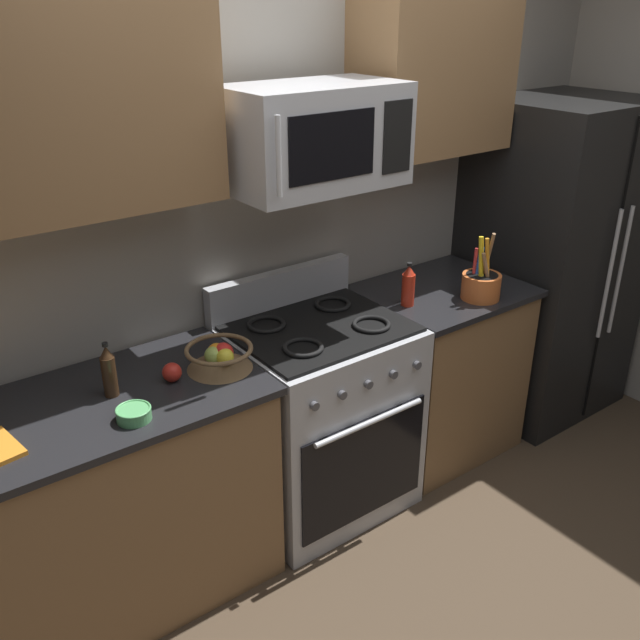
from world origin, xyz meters
TOP-DOWN VIEW (x-y plane):
  - ground_plane at (0.00, 0.00)m, footprint 16.00×16.00m
  - wall_back at (0.00, 1.07)m, footprint 8.00×0.10m
  - counter_left at (-0.99, 0.67)m, footprint 1.20×0.66m
  - range_oven at (-0.00, 0.67)m, footprint 0.76×0.70m
  - counter_right at (0.78, 0.67)m, footprint 0.78×0.66m
  - refrigerator at (1.61, 0.65)m, footprint 0.84×0.77m
  - microwave at (-0.00, 0.70)m, footprint 0.71×0.44m
  - upper_cabinets_left at (-0.99, 0.85)m, footprint 1.19×0.34m
  - upper_cabinets_right at (0.79, 0.85)m, footprint 0.77×0.34m
  - utensil_crock at (0.83, 0.48)m, footprint 0.19×0.19m
  - fruit_basket at (-0.52, 0.62)m, footprint 0.27×0.27m
  - apple_loose at (-0.71, 0.64)m, footprint 0.07×0.07m
  - bottle_hot_sauce at (0.49, 0.63)m, footprint 0.06×0.06m
  - bottle_soy at (-0.93, 0.68)m, footprint 0.05×0.05m
  - prep_bowl at (-0.93, 0.48)m, footprint 0.12×0.12m

SIDE VIEW (x-z plane):
  - ground_plane at x=0.00m, z-range 0.00..0.00m
  - counter_left at x=-0.99m, z-range 0.00..0.91m
  - counter_right at x=0.78m, z-range 0.00..0.91m
  - range_oven at x=0.00m, z-range -0.07..1.02m
  - refrigerator at x=1.61m, z-range 0.00..1.76m
  - prep_bowl at x=-0.93m, z-range 0.91..0.96m
  - apple_loose at x=-0.71m, z-range 0.91..0.98m
  - fruit_basket at x=-0.52m, z-range 0.91..1.02m
  - utensil_crock at x=0.83m, z-range 0.81..1.15m
  - bottle_hot_sauce at x=0.49m, z-range 0.90..1.11m
  - bottle_soy at x=-0.93m, z-range 0.90..1.11m
  - wall_back at x=0.00m, z-range 0.00..2.60m
  - microwave at x=0.00m, z-range 1.54..1.93m
  - upper_cabinets_left at x=-0.99m, z-range 1.56..2.31m
  - upper_cabinets_right at x=0.79m, z-range 1.56..2.31m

